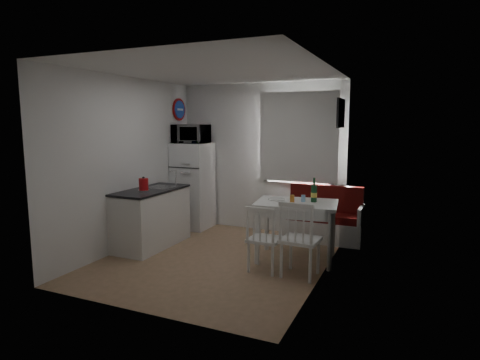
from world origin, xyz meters
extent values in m
cube|color=#8D6E4B|center=(0.00, 0.00, 0.00)|extent=(3.00, 3.50, 0.02)
cube|color=white|center=(0.00, 0.00, 2.60)|extent=(3.00, 3.50, 0.02)
cube|color=white|center=(0.00, 1.75, 1.30)|extent=(3.00, 0.02, 2.60)
cube|color=white|center=(0.00, -1.75, 1.30)|extent=(3.00, 0.02, 2.60)
cube|color=white|center=(-1.50, 0.00, 1.30)|extent=(0.02, 3.50, 2.60)
cube|color=white|center=(1.50, 0.00, 1.30)|extent=(0.02, 3.50, 2.60)
cube|color=white|center=(0.70, 1.72, 1.62)|extent=(1.22, 0.06, 1.47)
cube|color=white|center=(0.70, 1.65, 1.68)|extent=(1.35, 0.02, 1.50)
cube|color=white|center=(-1.20, 0.15, 0.43)|extent=(0.60, 1.30, 0.86)
cube|color=black|center=(-1.20, 0.15, 0.89)|extent=(0.62, 1.32, 0.03)
cube|color=#99999E|center=(-1.18, 0.40, 0.85)|extent=(0.40, 0.40, 0.10)
cylinder|color=silver|center=(-1.02, 0.58, 1.03)|extent=(0.02, 0.02, 0.26)
cylinder|color=#1B42A3|center=(-1.47, 1.45, 2.15)|extent=(0.03, 0.40, 0.40)
cube|color=black|center=(1.48, 1.10, 2.05)|extent=(0.04, 0.52, 0.42)
cube|color=white|center=(1.19, 1.48, 0.17)|extent=(1.25, 0.48, 0.35)
cube|color=#560E0C|center=(1.19, 1.48, 0.40)|extent=(1.19, 0.44, 0.12)
cube|color=#560E0C|center=(1.19, 1.66, 0.67)|extent=(1.19, 0.10, 0.44)
cube|color=white|center=(1.03, 0.43, 0.80)|extent=(1.20, 0.92, 0.04)
cube|color=white|center=(1.03, 0.43, 0.72)|extent=(1.07, 0.79, 0.13)
cylinder|color=white|center=(1.03, 0.43, 0.39)|extent=(0.07, 0.07, 0.78)
cube|color=white|center=(0.78, -0.14, 0.42)|extent=(0.42, 0.41, 0.04)
cube|color=white|center=(0.78, -0.31, 0.65)|extent=(0.39, 0.06, 0.43)
cube|color=white|center=(1.25, -0.14, 0.47)|extent=(0.48, 0.46, 0.04)
cube|color=white|center=(1.25, -0.33, 0.73)|extent=(0.44, 0.07, 0.48)
cube|color=white|center=(-1.18, 1.40, 0.78)|extent=(0.62, 0.62, 1.55)
imported|color=white|center=(-1.18, 1.35, 1.72)|extent=(0.60, 0.41, 0.33)
cylinder|color=#B70E13|center=(-1.15, -0.09, 1.01)|extent=(0.16, 0.16, 0.22)
cylinder|color=orange|center=(0.98, 0.38, 0.88)|extent=(0.06, 0.06, 0.10)
cylinder|color=#87B3E6|center=(1.11, 0.48, 0.87)|extent=(0.06, 0.06, 0.10)
cylinder|color=white|center=(0.73, 0.45, 0.84)|extent=(0.24, 0.24, 0.02)
camera|label=1|loc=(2.50, -4.87, 1.92)|focal=30.00mm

